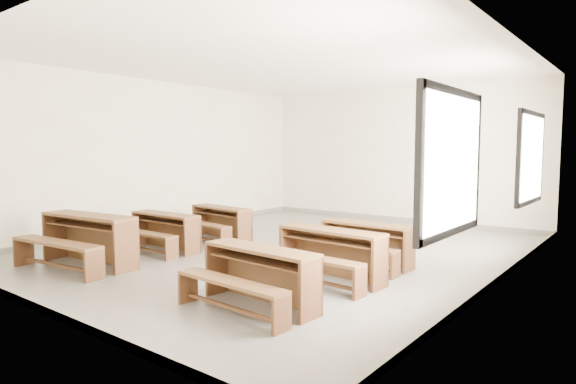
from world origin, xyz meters
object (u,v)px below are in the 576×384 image
Objects in this scene: desk_set_5 at (365,241)px; desk_set_4 at (329,251)px; desk_set_3 at (257,273)px; desk_set_2 at (219,221)px; desk_set_1 at (163,229)px; desk_set_0 at (86,236)px.

desk_set_4 is at bearing -87.19° from desk_set_5.
desk_set_3 is 0.97× the size of desk_set_4.
desk_set_2 is 1.04× the size of desk_set_5.
desk_set_1 is 3.30m from desk_set_4.
desk_set_4 is at bearing 1.70° from desk_set_1.
desk_set_1 is at bearing 162.06° from desk_set_3.
desk_set_5 is at bearing 19.18° from desk_set_1.
desk_set_3 is at bearing -89.00° from desk_set_5.
desk_set_5 is at bearing 93.04° from desk_set_3.
desk_set_4 is (0.03, 1.39, 0.01)m from desk_set_3.
desk_set_4 is at bearing 91.68° from desk_set_3.
desk_set_4 reaches higher than desk_set_5.
desk_set_5 is at bearing 32.44° from desk_set_0.
desk_set_0 is 3.64m from desk_set_4.
desk_set_2 reaches higher than desk_set_5.
desk_set_0 reaches higher than desk_set_2.
desk_set_2 is 4.08m from desk_set_3.
desk_set_0 reaches higher than desk_set_3.
desk_set_3 is (3.26, -1.25, 0.01)m from desk_set_1.
desk_set_4 is (3.30, 0.14, 0.02)m from desk_set_1.
desk_set_4 reaches higher than desk_set_3.
desk_set_3 is 1.05× the size of desk_set_5.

